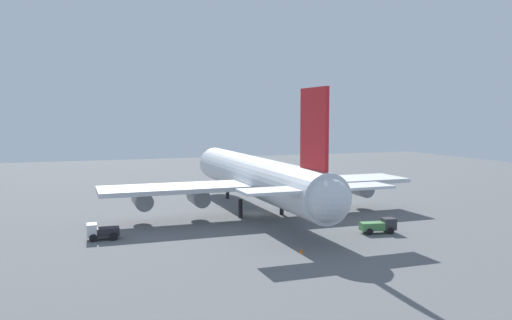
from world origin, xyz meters
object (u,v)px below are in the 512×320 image
(safety_cone_tail, at_px, (301,251))
(cargo_airplane, at_px, (256,177))
(maintenance_van, at_px, (379,226))
(fuel_truck, at_px, (102,231))
(safety_cone_nose, at_px, (213,190))

(safety_cone_tail, bearing_deg, cargo_airplane, -7.99)
(maintenance_van, bearing_deg, cargo_airplane, 29.56)
(cargo_airplane, relative_size, safety_cone_tail, 93.26)
(fuel_truck, xyz_separation_m, safety_cone_tail, (-15.58, -22.36, -0.80))
(maintenance_van, distance_m, fuel_truck, 38.57)
(maintenance_van, distance_m, safety_cone_nose, 47.85)
(safety_cone_nose, bearing_deg, safety_cone_tail, 176.44)
(safety_cone_nose, height_order, safety_cone_tail, safety_cone_nose)
(safety_cone_tail, bearing_deg, fuel_truck, 55.13)
(cargo_airplane, bearing_deg, safety_cone_tail, 172.01)
(cargo_airplane, xyz_separation_m, maintenance_van, (-20.05, -11.37, -5.13))
(cargo_airplane, relative_size, fuel_truck, 13.64)
(safety_cone_tail, bearing_deg, safety_cone_nose, -3.56)
(fuel_truck, height_order, safety_cone_tail, fuel_truck)
(fuel_truck, xyz_separation_m, safety_cone_nose, (36.97, -25.62, -0.74))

